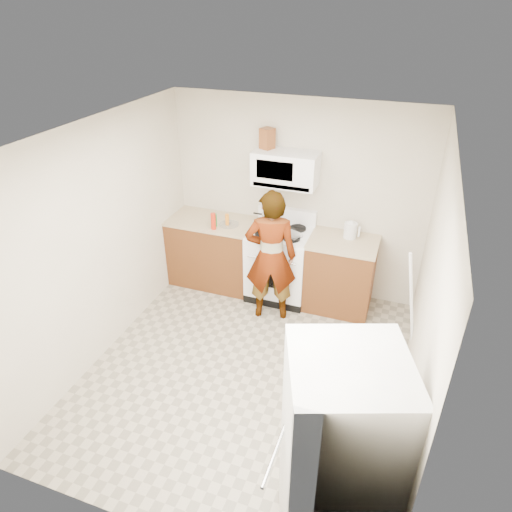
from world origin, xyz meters
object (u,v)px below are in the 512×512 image
at_px(gas_range, 280,262).
at_px(saucepan, 270,218).
at_px(person, 271,257).
at_px(microwave, 286,169).
at_px(fridge, 338,461).
at_px(kettle, 350,230).

xyz_separation_m(gas_range, saucepan, (-0.20, 0.17, 0.52)).
relative_size(gas_range, person, 0.68).
distance_m(gas_range, microwave, 1.22).
relative_size(fridge, kettle, 9.03).
bearing_deg(person, microwave, -103.42).
bearing_deg(kettle, saucepan, 160.17).
bearing_deg(saucepan, gas_range, -40.23).
relative_size(person, kettle, 8.80).
distance_m(gas_range, saucepan, 0.58).
bearing_deg(person, gas_range, -102.82).
height_order(kettle, saucepan, kettle).
bearing_deg(gas_range, saucepan, 139.77).
bearing_deg(saucepan, fridge, -64.32).
bearing_deg(gas_range, fridge, -66.23).
relative_size(person, saucepan, 8.11).
xyz_separation_m(microwave, person, (0.02, -0.59, -0.87)).
relative_size(microwave, fridge, 0.45).
bearing_deg(gas_range, microwave, 90.00).
xyz_separation_m(gas_range, kettle, (0.83, 0.12, 0.54)).
bearing_deg(gas_range, kettle, 8.25).
height_order(fridge, kettle, fridge).
distance_m(person, fridge, 2.72).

